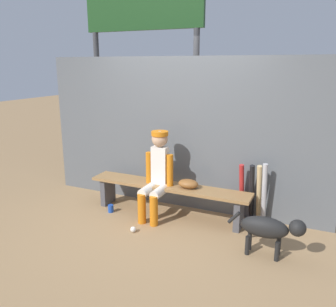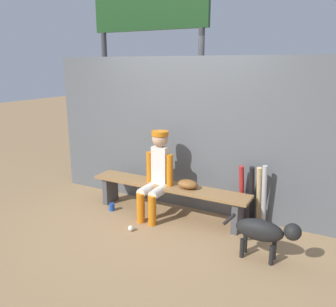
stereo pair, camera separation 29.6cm
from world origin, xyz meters
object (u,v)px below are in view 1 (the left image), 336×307
Objects in this scene: dugout_bench at (168,192)px; baseball at (133,229)px; baseball_glove at (188,184)px; bat_wood_natural at (259,194)px; player_seated at (157,172)px; scoreboard at (145,22)px; bat_aluminum_red at (242,192)px; cup_on_ground at (111,208)px; cup_on_bench at (163,180)px; dog at (269,228)px; bat_aluminum_silver at (264,195)px; bat_aluminum_black at (252,192)px.

baseball is (-0.19, -0.66, -0.31)m from dugout_bench.
baseball_glove is 0.34× the size of bat_wood_natural.
player_seated is 2.63m from scoreboard.
bat_aluminum_red is 7.32× the size of cup_on_ground.
cup_on_bench is at bearing 66.64° from player_seated.
bat_aluminum_red is 1.53m from baseball.
cup_on_ground is at bearing -161.73° from dugout_bench.
baseball_glove is 0.35× the size of bat_aluminum_red.
dog is (1.54, -0.53, -0.17)m from cup_on_bench.
dugout_bench is 2.87m from scoreboard.
dugout_bench is 8.27× the size of baseball_glove.
cup_on_ground is at bearing 146.35° from baseball.
bat_aluminum_silver is 2.15m from cup_on_ground.
cup_on_bench is at bearing 160.97° from dog.
bat_aluminum_silver is at bearing 9.70° from cup_on_bench.
bat_aluminum_black is 0.19m from bat_aluminum_silver.
scoreboard is (-0.79, 1.90, 2.71)m from baseball.
baseball is at bearing -99.32° from cup_on_bench.
baseball_glove is at bearing -44.11° from scoreboard.
dog is (1.46, -0.53, -0.01)m from dugout_bench.
player_seated is (-0.12, -0.11, 0.30)m from dugout_bench.
bat_aluminum_black is 0.99× the size of bat_wood_natural.
bat_aluminum_silver reaches higher than dog.
baseball is (-1.46, -0.89, -0.39)m from bat_aluminum_silver.
bat_aluminum_silver reaches higher than bat_aluminum_black.
bat_aluminum_red is at bearing 22.17° from baseball_glove.
dugout_bench reaches higher than baseball.
player_seated is 4.29× the size of baseball_glove.
bat_aluminum_black is at bearing -24.40° from scoreboard.
baseball is 0.67× the size of cup_on_ground.
player_seated is 1.67m from dog.
scoreboard is at bearing 112.55° from baseball.
player_seated reaches higher than bat_aluminum_silver.
bat_aluminum_black is 7.48× the size of cup_on_ground.
baseball_glove is at bearing -159.74° from bat_aluminum_black.
player_seated reaches higher than baseball.
cup_on_ground reaches higher than baseball.
cup_on_ground is at bearing -166.55° from baseball_glove.
player_seated is 1.42× the size of dog.
bat_aluminum_silver is 0.79m from dog.
bat_aluminum_red reaches higher than baseball_glove.
bat_aluminum_silver is (0.17, -0.07, 0.02)m from bat_aluminum_black.
baseball is 1.68m from dog.
bat_wood_natural is at bearing 16.65° from baseball_glove.
bat_aluminum_red reaches higher than dugout_bench.
player_seated is at bearing -138.81° from dugout_bench.
bat_wood_natural is at bearing 33.93° from baseball.
dugout_bench is 1.01m from bat_aluminum_red.
bat_aluminum_black is at bearing 14.17° from cup_on_bench.
bat_wood_natural is at bearing -1.01° from bat_aluminum_red.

